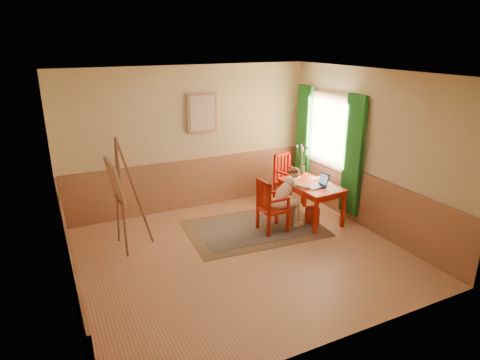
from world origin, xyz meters
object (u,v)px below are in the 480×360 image
figure (287,195)px  table (311,188)px  easel (118,185)px  chair_left (271,206)px  laptop (318,184)px  chair_back (287,179)px

figure → table: bearing=9.3°
figure → easel: size_ratio=0.60×
chair_left → laptop: bearing=-3.9°
chair_back → easel: (-3.46, -0.53, 0.58)m
chair_left → figure: 0.37m
easel → figure: bearing=-9.9°
chair_back → chair_left: bearing=-133.8°
laptop → chair_left: bearing=176.1°
chair_left → easel: bearing=168.2°
table → easel: size_ratio=0.67×
table → chair_left: size_ratio=1.27×
figure → laptop: bearing=-8.2°
table → chair_back: 0.93m
chair_left → laptop: chair_left is taller
chair_back → table: bearing=-94.8°
easel → laptop: bearing=-9.6°
chair_left → chair_back: chair_back is taller
chair_back → laptop: size_ratio=2.70×
easel → table: bearing=-6.7°
table → figure: figure is taller
table → easel: easel is taller
table → easel: bearing=173.3°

